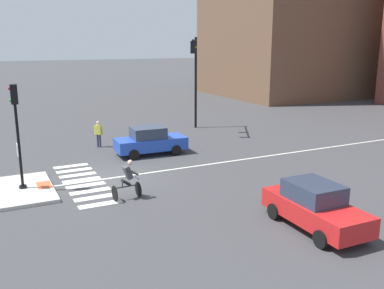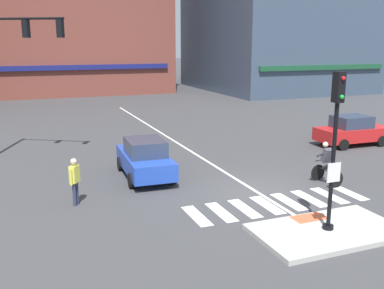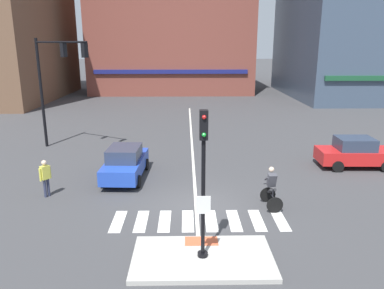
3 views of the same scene
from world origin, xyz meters
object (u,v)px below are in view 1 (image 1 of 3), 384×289
cyclist (128,179)px  signal_pole (17,127)px  traffic_light_mast (195,67)px  car_red_cross_right (315,206)px  car_blue_westbound_near (150,141)px  pedestrian_at_curb_left (98,132)px

cyclist → signal_pole: bearing=-127.4°
traffic_light_mast → car_red_cross_right: size_ratio=1.65×
car_blue_westbound_near → cyclist: (6.47, -3.47, 0.06)m
signal_pole → pedestrian_at_curb_left: size_ratio=2.74×
cyclist → car_blue_westbound_near: bearing=151.8°
traffic_light_mast → car_blue_westbound_near: bearing=-47.6°
car_red_cross_right → pedestrian_at_curb_left: size_ratio=2.48×
car_red_cross_right → cyclist: (-5.70, -5.00, 0.06)m
traffic_light_mast → pedestrian_at_curb_left: bearing=-76.2°
signal_pole → car_red_cross_right: size_ratio=1.10×
signal_pole → car_red_cross_right: (8.67, 8.89, -2.09)m
signal_pole → cyclist: (2.97, 3.89, -2.03)m
signal_pole → car_red_cross_right: bearing=45.7°
car_blue_westbound_near → car_red_cross_right: bearing=7.1°
pedestrian_at_curb_left → signal_pole: bearing=-37.8°
car_red_cross_right → cyclist: cyclist is taller
car_blue_westbound_near → car_red_cross_right: 12.27m
car_blue_westbound_near → pedestrian_at_curb_left: size_ratio=2.50×
signal_pole → car_blue_westbound_near: (-3.50, 7.36, -2.09)m
car_blue_westbound_near → cyclist: bearing=-28.2°
car_blue_westbound_near → cyclist: size_ratio=2.49×
car_blue_westbound_near → signal_pole: bearing=-64.6°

